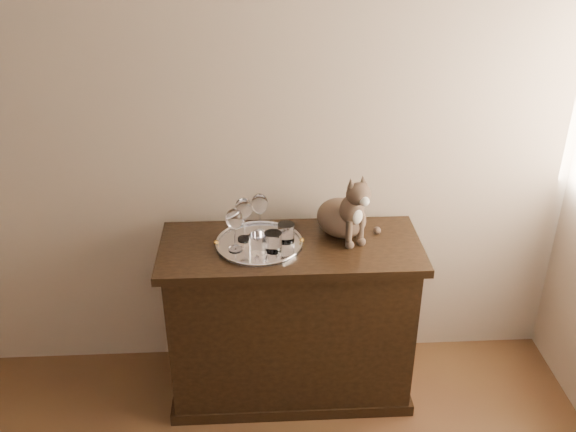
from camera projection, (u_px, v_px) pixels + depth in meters
name	position (u px, v px, depth m)	size (l,w,h in m)	color
wall_back	(156.00, 120.00, 2.93)	(4.00, 0.10, 2.70)	tan
sideboard	(291.00, 320.00, 3.12)	(1.20, 0.50, 0.85)	black
tray	(259.00, 244.00, 2.92)	(0.40, 0.40, 0.01)	silver
wine_glass_a	(244.00, 219.00, 2.90)	(0.08, 0.08, 0.21)	silver
wine_glass_b	(260.00, 214.00, 2.95)	(0.08, 0.08, 0.20)	white
wine_glass_c	(235.00, 230.00, 2.82)	(0.08, 0.08, 0.20)	silver
tumbler_a	(273.00, 242.00, 2.84)	(0.08, 0.08, 0.09)	silver
tumbler_b	(258.00, 244.00, 2.83)	(0.08, 0.08, 0.09)	silver
tumbler_c	(286.00, 233.00, 2.91)	(0.08, 0.08, 0.09)	white
cat	(342.00, 202.00, 2.93)	(0.33, 0.31, 0.34)	#4D3A2E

